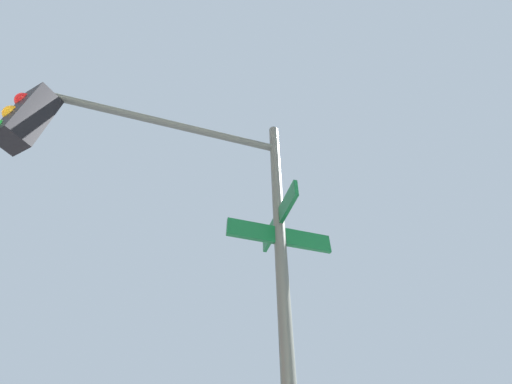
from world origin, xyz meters
TOP-DOWN VIEW (x-y plane):
  - traffic_signal_near at (-6.37, -6.40)m, footprint 2.59×2.45m

SIDE VIEW (x-z plane):
  - traffic_signal_near at x=-6.37m, z-range 1.08..6.40m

